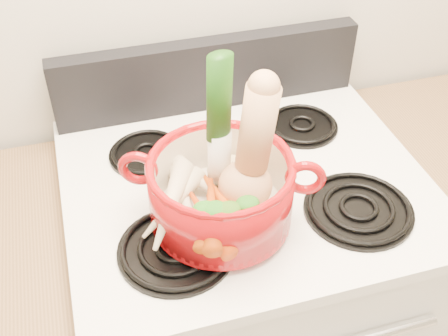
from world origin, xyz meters
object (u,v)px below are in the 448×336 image
object	(u,v)px
squash	(246,150)
stove_body	(241,312)
leek	(219,125)
dutch_oven	(221,191)

from	to	relation	value
squash	stove_body	bearing A→B (deg)	90.81
stove_body	squash	world-z (taller)	squash
leek	squash	bearing A→B (deg)	-69.05
dutch_oven	squash	world-z (taller)	squash
stove_body	squash	xyz separation A→B (m)	(-0.04, -0.11, 0.67)
squash	leek	size ratio (longest dim) A/B	0.83
stove_body	leek	size ratio (longest dim) A/B	2.88
stove_body	dutch_oven	distance (m)	0.59
dutch_oven	squash	distance (m)	0.10
dutch_oven	leek	bearing A→B (deg)	99.32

